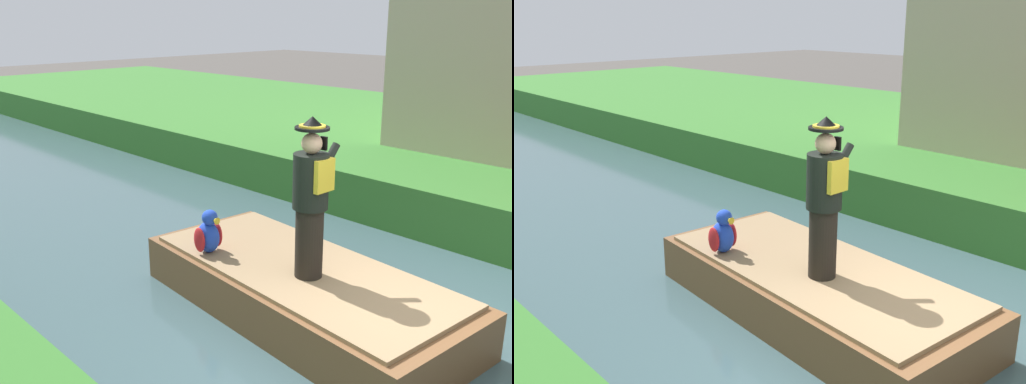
{
  "view_description": "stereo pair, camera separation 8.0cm",
  "coord_description": "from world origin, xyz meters",
  "views": [
    {
      "loc": [
        -4.86,
        -2.68,
        3.61
      ],
      "look_at": [
        -0.33,
        2.05,
        1.61
      ],
      "focal_mm": 41.31,
      "sensor_mm": 36.0,
      "label": 1
    },
    {
      "loc": [
        -4.8,
        -2.74,
        3.61
      ],
      "look_at": [
        -0.33,
        2.05,
        1.61
      ],
      "focal_mm": 41.31,
      "sensor_mm": 36.0,
      "label": 2
    }
  ],
  "objects": [
    {
      "name": "boat",
      "position": [
        0.0,
        1.6,
        0.4
      ],
      "size": [
        2.12,
        4.33,
        0.61
      ],
      "color": "brown",
      "rests_on": "canal_water"
    },
    {
      "name": "parrot_plush",
      "position": [
        -0.52,
        2.72,
        0.95
      ],
      "size": [
        0.36,
        0.35,
        0.57
      ],
      "color": "blue",
      "rests_on": "boat"
    },
    {
      "name": "ground_plane",
      "position": [
        0.0,
        0.0,
        0.0
      ],
      "size": [
        80.0,
        80.0,
        0.0
      ],
      "primitive_type": "plane",
      "color": "#4C4742"
    },
    {
      "name": "canal_water",
      "position": [
        0.0,
        0.0,
        0.05
      ],
      "size": [
        6.19,
        48.0,
        0.1
      ],
      "primitive_type": "cube",
      "color": "#3D565B",
      "rests_on": "ground"
    },
    {
      "name": "person_pirate",
      "position": [
        -0.13,
        1.38,
        1.64
      ],
      "size": [
        0.61,
        0.42,
        1.85
      ],
      "rotation": [
        0.0,
        0.0,
        -0.03
      ],
      "color": "black",
      "rests_on": "boat"
    }
  ]
}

